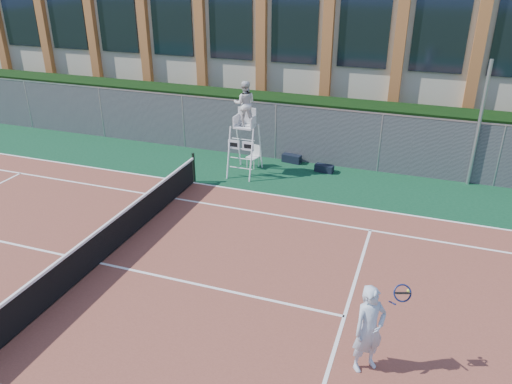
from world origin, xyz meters
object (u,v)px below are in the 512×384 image
(steel_pole, at_px, (479,125))
(tennis_player, at_px, (369,329))
(umpire_chair, at_px, (245,106))
(plastic_chair, at_px, (254,154))

(steel_pole, height_order, tennis_player, steel_pole)
(umpire_chair, xyz_separation_m, plastic_chair, (0.11, 0.65, -2.01))
(tennis_player, bearing_deg, umpire_chair, 123.93)
(umpire_chair, xyz_separation_m, tennis_player, (5.65, -8.40, -1.57))
(umpire_chair, relative_size, plastic_chair, 4.04)
(umpire_chair, relative_size, tennis_player, 1.88)
(umpire_chair, bearing_deg, steel_pole, 12.01)
(plastic_chair, relative_size, tennis_player, 0.46)
(steel_pole, xyz_separation_m, tennis_player, (-2.12, -10.06, -1.22))
(umpire_chair, bearing_deg, tennis_player, -56.07)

